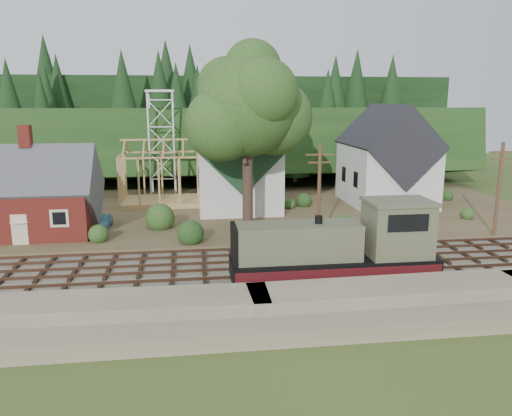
{
  "coord_description": "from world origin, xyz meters",
  "views": [
    {
      "loc": [
        -2.89,
        -31.75,
        11.22
      ],
      "look_at": [
        2.18,
        6.0,
        3.0
      ],
      "focal_mm": 35.0,
      "sensor_mm": 36.0,
      "label": 1
    }
  ],
  "objects": [
    {
      "name": "telegraph_pole_near",
      "position": [
        7.0,
        5.2,
        4.25
      ],
      "size": [
        2.2,
        0.28,
        8.0
      ],
      "color": "#4C331E",
      "rests_on": "ground"
    },
    {
      "name": "big_tree",
      "position": [
        2.17,
        10.08,
        10.22
      ],
      "size": [
        10.9,
        8.4,
        14.7
      ],
      "color": "#38281E",
      "rests_on": "village_flat"
    },
    {
      "name": "church",
      "position": [
        2.0,
        19.68,
        5.18
      ],
      "size": [
        8.4,
        15.17,
        13.0
      ],
      "color": "silver",
      "rests_on": "village_flat"
    },
    {
      "name": "timber_frame",
      "position": [
        -6.0,
        22.0,
        3.27
      ],
      "size": [
        8.2,
        6.2,
        6.99
      ],
      "color": "tan",
      "rests_on": "village_flat"
    },
    {
      "name": "railroad_bed",
      "position": [
        0.0,
        0.0,
        0.08
      ],
      "size": [
        64.0,
        11.0,
        0.16
      ],
      "primitive_type": "cube",
      "color": "#726B5B",
      "rests_on": "ground"
    },
    {
      "name": "locomotive",
      "position": [
        6.38,
        -3.0,
        2.22
      ],
      "size": [
        12.69,
        3.17,
        5.05
      ],
      "color": "black",
      "rests_on": "railroad_bed"
    },
    {
      "name": "depot",
      "position": [
        -16.0,
        11.0,
        3.21
      ],
      "size": [
        10.8,
        7.41,
        9.0
      ],
      "color": "#551D13",
      "rests_on": "village_flat"
    },
    {
      "name": "hillside",
      "position": [
        0.0,
        42.0,
        0.0
      ],
      "size": [
        70.0,
        28.96,
        12.74
      ],
      "primitive_type": "cube",
      "rotation": [
        -0.17,
        0.0,
        0.0
      ],
      "color": "#1E3F19",
      "rests_on": "ground"
    },
    {
      "name": "ground",
      "position": [
        0.0,
        0.0,
        0.0
      ],
      "size": [
        140.0,
        140.0,
        0.0
      ],
      "primitive_type": "plane",
      "color": "#384C1E",
      "rests_on": "ground"
    },
    {
      "name": "embankment",
      "position": [
        0.0,
        -8.5,
        0.0
      ],
      "size": [
        64.0,
        5.0,
        1.6
      ],
      "primitive_type": "cube",
      "color": "#7F7259",
      "rests_on": "ground"
    },
    {
      "name": "patio_set",
      "position": [
        -15.99,
        8.12,
        2.15
      ],
      "size": [
        1.96,
        1.96,
        2.18
      ],
      "color": "silver",
      "rests_on": "village_flat"
    },
    {
      "name": "lattice_tower",
      "position": [
        -6.0,
        28.0,
        10.03
      ],
      "size": [
        3.2,
        3.2,
        12.12
      ],
      "color": "silver",
      "rests_on": "village_flat"
    },
    {
      "name": "village_flat",
      "position": [
        0.0,
        18.0,
        0.15
      ],
      "size": [
        64.0,
        26.0,
        0.3
      ],
      "primitive_type": "cube",
      "color": "brown",
      "rests_on": "ground"
    },
    {
      "name": "car_red",
      "position": [
        18.99,
        14.04,
        0.92
      ],
      "size": [
        4.64,
        2.49,
        1.24
      ],
      "primitive_type": "imported",
      "rotation": [
        0.0,
        0.0,
        1.47
      ],
      "color": "red",
      "rests_on": "village_flat"
    },
    {
      "name": "farmhouse",
      "position": [
        18.0,
        19.0,
        4.87
      ],
      "size": [
        8.4,
        10.8,
        10.6
      ],
      "color": "silver",
      "rests_on": "village_flat"
    },
    {
      "name": "ridge",
      "position": [
        0.0,
        58.0,
        0.0
      ],
      "size": [
        80.0,
        20.0,
        12.0
      ],
      "primitive_type": "cube",
      "color": "black",
      "rests_on": "ground"
    },
    {
      "name": "car_blue",
      "position": [
        -10.58,
        12.13,
        0.87
      ],
      "size": [
        1.45,
        3.41,
        1.15
      ],
      "primitive_type": "imported",
      "rotation": [
        0.0,
        0.0,
        -0.03
      ],
      "color": "#63AFD4",
      "rests_on": "village_flat"
    },
    {
      "name": "telegraph_pole_far",
      "position": [
        22.0,
        5.2,
        4.25
      ],
      "size": [
        2.2,
        0.28,
        8.0
      ],
      "color": "#4C331E",
      "rests_on": "ground"
    }
  ]
}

